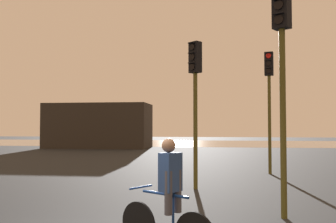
% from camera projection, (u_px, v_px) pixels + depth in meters
% --- Properties ---
extents(water_strip, '(80.00, 16.00, 0.01)m').
position_uv_depth(water_strip, '(200.00, 143.00, 40.65)').
color(water_strip, gray).
rests_on(water_strip, ground).
extents(distant_building, '(8.63, 4.00, 3.73)m').
position_uv_depth(distant_building, '(99.00, 126.00, 31.89)').
color(distant_building, '#2D2823').
rests_on(distant_building, ground).
extents(traffic_light_near_right, '(0.40, 0.42, 4.63)m').
position_uv_depth(traffic_light_near_right, '(282.00, 55.00, 7.41)').
color(traffic_light_near_right, '#4C4719').
rests_on(traffic_light_near_right, ground).
extents(traffic_light_far_right, '(0.37, 0.39, 4.64)m').
position_uv_depth(traffic_light_far_right, '(269.00, 89.00, 14.24)').
color(traffic_light_far_right, '#4C4719').
rests_on(traffic_light_far_right, ground).
extents(traffic_light_center, '(0.41, 0.42, 4.25)m').
position_uv_depth(traffic_light_center, '(195.00, 86.00, 10.82)').
color(traffic_light_center, '#4C4719').
rests_on(traffic_light_center, ground).
extents(cyclist, '(1.46, 0.96, 1.62)m').
position_uv_depth(cyclist, '(168.00, 195.00, 5.24)').
color(cyclist, black).
rests_on(cyclist, ground).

